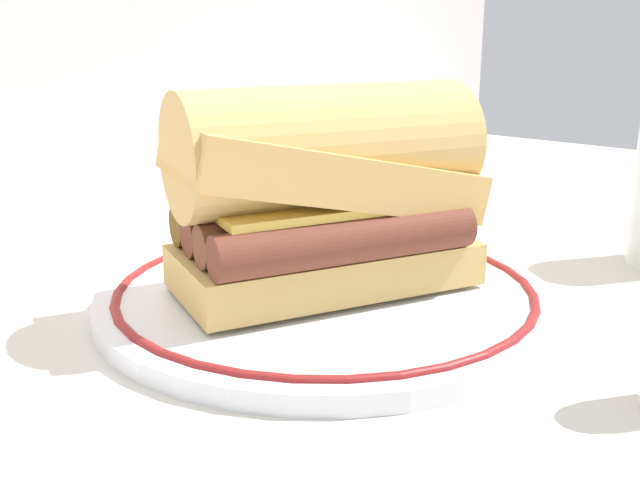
% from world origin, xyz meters
% --- Properties ---
extents(ground_plane, '(1.50, 1.50, 0.00)m').
position_xyz_m(ground_plane, '(0.00, 0.00, 0.00)').
color(ground_plane, beige).
extents(plate, '(0.29, 0.29, 0.01)m').
position_xyz_m(plate, '(-0.00, -0.01, 0.01)').
color(plate, white).
rests_on(plate, ground_plane).
extents(sausage_sandwich, '(0.21, 0.16, 0.12)m').
position_xyz_m(sausage_sandwich, '(-0.00, -0.01, 0.08)').
color(sausage_sandwich, tan).
rests_on(sausage_sandwich, plate).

